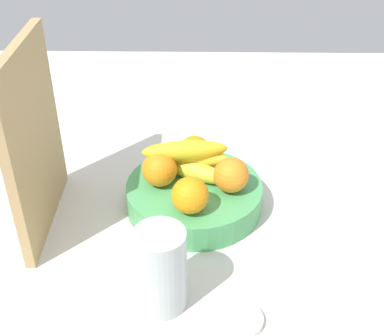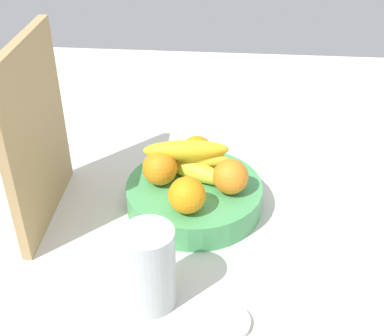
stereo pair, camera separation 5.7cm
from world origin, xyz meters
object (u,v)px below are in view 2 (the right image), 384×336
at_px(orange_back_left, 160,168).
at_px(cutting_board, 35,135).
at_px(orange_center, 195,153).
at_px(orange_front_left, 187,195).
at_px(orange_front_right, 231,177).
at_px(jar_lid, 228,322).
at_px(banana_bunch, 189,158).
at_px(fruit_bowl, 192,196).
at_px(thermos_tumbler, 150,267).

relative_size(orange_back_left, cutting_board, 0.19).
distance_m(orange_center, cutting_board, 0.32).
height_order(orange_front_left, orange_center, same).
distance_m(orange_front_right, orange_center, 0.11).
bearing_deg(jar_lid, banana_bunch, 15.76).
distance_m(orange_front_right, jar_lid, 0.29).
bearing_deg(orange_front_left, orange_front_right, -49.57).
distance_m(fruit_bowl, cutting_board, 0.33).
height_order(orange_front_left, orange_back_left, same).
height_order(orange_front_left, cutting_board, cutting_board).
height_order(orange_back_left, jar_lid, orange_back_left).
relative_size(orange_front_left, cutting_board, 0.19).
xyz_separation_m(orange_center, orange_back_left, (-0.06, 0.07, 0.00)).
xyz_separation_m(fruit_bowl, banana_bunch, (0.03, 0.01, 0.07)).
bearing_deg(orange_front_right, orange_front_left, 130.43).
bearing_deg(orange_center, orange_front_left, 178.65).
bearing_deg(orange_front_left, banana_bunch, 3.77).
height_order(orange_front_left, thermos_tumbler, thermos_tumbler).
distance_m(banana_bunch, thermos_tumbler, 0.29).
height_order(orange_back_left, cutting_board, cutting_board).
bearing_deg(fruit_bowl, orange_front_left, 178.54).
bearing_deg(thermos_tumbler, orange_back_left, 4.30).
height_order(orange_front_right, orange_back_left, same).
bearing_deg(orange_front_right, fruit_bowl, 78.40).
relative_size(orange_front_left, banana_bunch, 0.38).
height_order(orange_center, banana_bunch, banana_bunch).
bearing_deg(orange_front_left, cutting_board, 81.98).
relative_size(orange_front_left, orange_back_left, 1.00).
relative_size(orange_center, orange_back_left, 1.00).
bearing_deg(jar_lid, orange_center, 12.66).
height_order(fruit_bowl, cutting_board, cutting_board).
height_order(fruit_bowl, banana_bunch, banana_bunch).
xyz_separation_m(orange_front_left, orange_back_left, (0.08, 0.06, 0.00)).
bearing_deg(orange_center, orange_front_right, -137.52).
xyz_separation_m(orange_center, jar_lid, (-0.36, -0.08, -0.09)).
xyz_separation_m(fruit_bowl, orange_front_left, (-0.08, 0.00, 0.06)).
xyz_separation_m(fruit_bowl, orange_center, (0.07, -0.00, 0.06)).
distance_m(orange_back_left, cutting_board, 0.24).
distance_m(orange_front_right, cutting_board, 0.37).
height_order(orange_center, jar_lid, orange_center).
bearing_deg(banana_bunch, jar_lid, -164.24).
bearing_deg(orange_center, fruit_bowl, 178.77).
xyz_separation_m(banana_bunch, thermos_tumbler, (-0.29, 0.04, -0.02)).
xyz_separation_m(orange_back_left, cutting_board, (-0.04, 0.22, 0.09)).
bearing_deg(orange_center, jar_lid, -167.34).
xyz_separation_m(fruit_bowl, jar_lid, (-0.29, -0.08, -0.02)).
bearing_deg(banana_bunch, cutting_board, 104.99).
distance_m(orange_front_right, thermos_tumbler, 0.27).
relative_size(fruit_bowl, thermos_tumbler, 1.85).
relative_size(orange_back_left, banana_bunch, 0.38).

